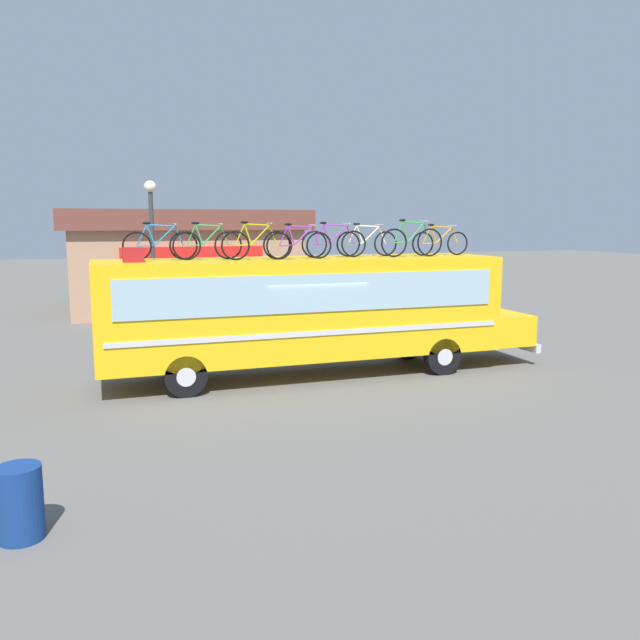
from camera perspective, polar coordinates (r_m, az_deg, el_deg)
ground_plane at (r=16.65m, az=-1.42°, el=-4.99°), size 120.00×120.00×0.00m
bus at (r=16.39m, az=-0.72°, el=1.04°), size 11.61×2.37×3.04m
luggage_bag_1 at (r=15.14m, az=-16.31°, el=5.59°), size 0.46×0.39×0.33m
rooftop_bicycle_1 at (r=15.75m, az=-14.05°, el=6.56°), size 1.76×0.44×0.91m
rooftop_bicycle_2 at (r=15.73m, az=-10.00°, el=6.68°), size 1.69×0.44×0.91m
rooftop_bicycle_3 at (r=15.54m, az=-5.71°, el=6.77°), size 1.72×0.44×0.93m
rooftop_bicycle_4 at (r=15.76m, az=-1.88°, el=6.77°), size 1.68×0.44×0.88m
rooftop_bicycle_5 at (r=16.49m, az=1.26°, el=6.91°), size 1.76×0.44×0.91m
rooftop_bicycle_6 at (r=17.08m, az=4.19°, el=6.91°), size 1.73×0.44×0.88m
rooftop_bicycle_7 at (r=17.02m, az=8.19°, el=6.96°), size 1.78×0.44×0.98m
rooftop_bicycle_8 at (r=17.85m, az=10.65°, el=6.83°), size 1.72×0.44×0.86m
roadside_building at (r=30.77m, az=-12.27°, el=5.42°), size 10.41×8.55×4.46m
trash_bin at (r=9.10m, az=-25.17°, el=-14.53°), size 0.56×0.56×0.95m
street_lamp at (r=20.89m, az=-14.72°, el=6.84°), size 0.37×0.37×5.22m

